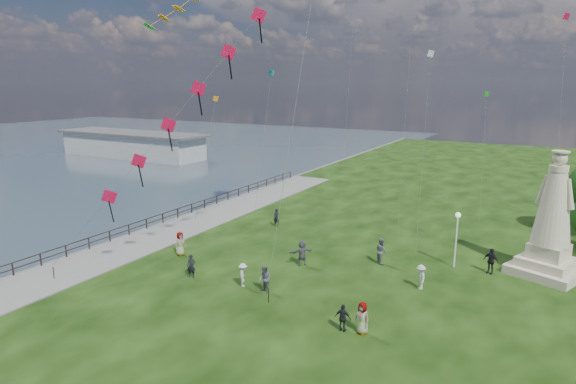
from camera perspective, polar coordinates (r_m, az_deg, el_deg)
The scene contains 17 objects.
waterfront at distance 42.66m, azimuth -16.32°, elevation -4.96°, with size 200.00×200.00×1.51m.
pier_pavilion at distance 90.77m, azimuth -18.00°, elevation 5.42°, with size 30.00×8.00×4.40m.
statue at distance 36.23m, azimuth 28.74°, elevation -3.88°, with size 5.29×5.29×8.36m.
lamppost at distance 35.04m, azimuth 19.40°, elevation -4.05°, with size 0.37×0.37×3.96m.
person_0 at distance 32.71m, azimuth -11.39°, elevation -8.59°, with size 0.57×0.38×1.57m, color black.
person_1 at distance 29.86m, azimuth -2.78°, elevation -10.31°, with size 0.84×0.52×1.73m, color #595960.
person_2 at distance 30.87m, azimuth -5.36°, elevation -9.76°, with size 0.98×0.51×1.52m, color silver.
person_3 at distance 25.79m, azimuth 6.53°, elevation -14.61°, with size 0.87×0.45×1.49m, color black.
person_4 at distance 25.66m, azimuth 8.80°, elevation -14.55°, with size 0.84×0.52×1.72m, color #595960.
person_6 at distance 43.07m, azimuth -1.37°, elevation -3.06°, with size 0.58×0.38×1.60m, color black.
person_7 at distance 34.99m, azimuth 11.00°, elevation -6.88°, with size 0.90×0.56×1.86m, color #595960.
person_8 at distance 31.47m, azimuth 15.47°, elevation -9.69°, with size 1.02×0.53×1.58m, color silver.
person_9 at distance 35.41m, azimuth 22.89°, elevation -7.53°, with size 1.04×0.53×1.77m, color black.
person_10 at distance 36.80m, azimuth -12.65°, elevation -6.01°, with size 0.88×0.54×1.81m, color #595960.
person_11 at distance 34.06m, azimuth 1.66°, elevation -7.21°, with size 1.71×0.74×1.85m, color #595960.
red_kite_train at distance 31.91m, azimuth -12.63°, elevation 9.14°, with size 10.84×9.35×17.28m.
small_kites at distance 44.86m, azimuth 11.47°, elevation 13.81°, with size 30.65×17.52×25.07m.
Camera 1 is at (14.19, -19.17, 12.60)m, focal length 30.00 mm.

